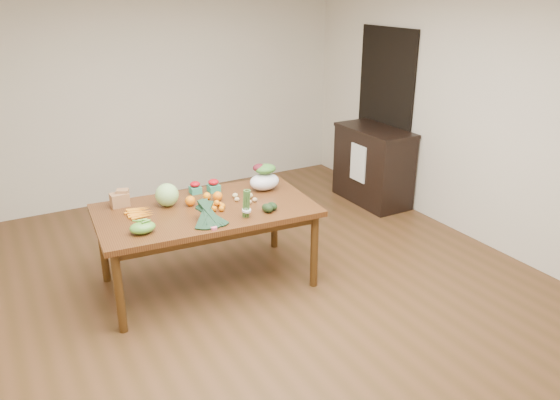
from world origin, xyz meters
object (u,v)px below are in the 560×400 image
kale_bunch (210,216)px  cabinet (373,165)px  salad_bag (264,178)px  mandarin_cluster (217,204)px  dining_table (208,246)px  cabbage (167,195)px  paper_bag (119,198)px  asparagus_bundle (246,204)px

kale_bunch → cabinet: bearing=29.8°
kale_bunch → salad_bag: (0.76, 0.50, 0.03)m
mandarin_cluster → salad_bag: size_ratio=0.62×
dining_table → salad_bag: salad_bag is taller
dining_table → cabbage: bearing=147.4°
cabinet → paper_bag: bearing=-171.0°
cabbage → mandarin_cluster: cabbage is taller
cabinet → cabbage: size_ratio=5.00×
asparagus_bundle → cabbage: bearing=135.3°
cabbage → asparagus_bundle: bearing=-49.3°
dining_table → cabinet: bearing=24.0°
cabinet → mandarin_cluster: 2.70m
cabinet → kale_bunch: 2.99m
dining_table → asparagus_bundle: size_ratio=7.46×
mandarin_cluster → cabinet: bearing=21.3°
kale_bunch → salad_bag: bearing=37.9°
cabbage → mandarin_cluster: (0.35, -0.27, -0.06)m
dining_table → cabinet: size_ratio=1.83×
mandarin_cluster → salad_bag: 0.62m
cabinet → kale_bunch: (-2.68, -1.26, 0.36)m
asparagus_bundle → cabinet: bearing=33.0°
salad_bag → kale_bunch: bearing=-146.7°
cabbage → salad_bag: bearing=-3.6°
dining_table → cabbage: (-0.27, 0.21, 0.48)m
salad_bag → mandarin_cluster: bearing=-159.6°
dining_table → paper_bag: 0.88m
cabbage → mandarin_cluster: 0.45m
dining_table → mandarin_cluster: (0.08, -0.07, 0.41)m
mandarin_cluster → asparagus_bundle: size_ratio=0.72×
cabbage → asparagus_bundle: 0.76m
salad_bag → dining_table: bearing=-167.4°
cabbage → salad_bag: (0.93, -0.06, 0.01)m
cabbage → asparagus_bundle: size_ratio=0.82×
cabbage → kale_bunch: (0.17, -0.56, -0.02)m
paper_bag → kale_bunch: kale_bunch is taller
cabinet → paper_bag: (-3.22, -0.51, 0.35)m
paper_bag → mandarin_cluster: 0.86m
cabbage → asparagus_bundle: asparagus_bundle is taller
cabinet → salad_bag: bearing=-158.4°
kale_bunch → paper_bag: bearing=130.1°
cabinet → kale_bunch: cabinet is taller
cabbage → kale_bunch: 0.59m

